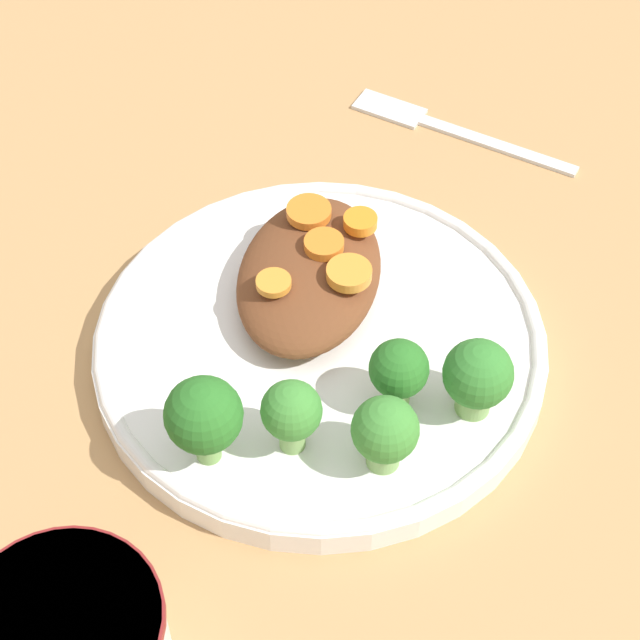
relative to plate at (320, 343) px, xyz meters
name	(u,v)px	position (x,y,z in m)	size (l,w,h in m)	color
ground_plane	(320,355)	(0.00, 0.00, -0.01)	(4.00, 4.00, 0.00)	tan
plate	(320,343)	(0.00, 0.00, 0.00)	(0.27, 0.27, 0.02)	white
dip_bowl	(66,639)	(-0.21, 0.08, 0.02)	(0.10, 0.10, 0.05)	silver
stew_mound	(309,274)	(0.03, 0.01, 0.02)	(0.13, 0.09, 0.03)	brown
broccoli_floret_0	(385,432)	(-0.08, -0.05, 0.03)	(0.04, 0.04, 0.05)	#7FA85B
broccoli_floret_1	(478,377)	(-0.03, -0.09, 0.03)	(0.04, 0.04, 0.05)	#7FA85B
broccoli_floret_2	(204,417)	(-0.09, 0.04, 0.04)	(0.04, 0.04, 0.06)	#759E51
broccoli_floret_3	(399,371)	(-0.04, -0.05, 0.03)	(0.03, 0.03, 0.05)	#7FA85B
broccoli_floret_4	(288,412)	(-0.08, 0.00, 0.04)	(0.03, 0.03, 0.05)	#7FA85B
carrot_slice_0	(309,212)	(0.07, 0.02, 0.04)	(0.03, 0.03, 0.01)	orange
carrot_slice_1	(324,244)	(0.04, 0.01, 0.04)	(0.02, 0.02, 0.01)	orange
carrot_slice_2	(274,283)	(0.01, 0.03, 0.04)	(0.02, 0.02, 0.00)	orange
carrot_slice_3	(349,273)	(0.02, -0.01, 0.04)	(0.03, 0.03, 0.01)	orange
carrot_slice_4	(360,222)	(0.07, -0.01, 0.04)	(0.02, 0.02, 0.01)	orange
fork	(442,125)	(0.23, -0.05, -0.01)	(0.07, 0.17, 0.01)	silver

